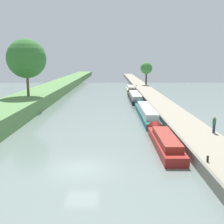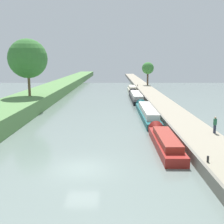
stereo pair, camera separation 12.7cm
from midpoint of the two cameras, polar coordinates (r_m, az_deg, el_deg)
The scene contains 11 objects.
ground_plane at distance 21.05m, azimuth -6.30°, elevation -11.57°, with size 160.00×160.00×0.00m, color slate.
stone_quay at distance 21.68m, azimuth 17.26°, elevation -10.01°, with size 0.25×260.00×0.93m.
narrowboat_red at distance 26.31m, azimuth 10.75°, elevation -5.80°, with size 1.85×10.81×1.86m.
narrowboat_teal at distance 39.88m, azimuth 7.10°, elevation 0.02°, with size 1.92×17.07×2.09m.
narrowboat_black at distance 57.57m, azimuth 4.81°, elevation 3.28°, with size 2.17×17.15×2.11m.
narrowboat_cream at distance 71.91m, azimuth 4.02°, elevation 4.77°, with size 1.93×11.18×2.04m.
tree_rightbank_midnear at distance 81.47m, azimuth 7.30°, elevation 8.98°, with size 3.45×3.45×6.59m.
tree_leftbank_upstream at distance 47.70m, azimuth -17.23°, elevation 10.54°, with size 6.40×6.40×9.36m.
person_walking at distance 28.85m, azimuth 20.51°, elevation -2.41°, with size 0.34×0.34×1.66m.
mooring_bollard_near at distance 20.75m, azimuth 19.25°, elevation -9.19°, with size 0.16×0.16×0.45m.
mooring_bollard_far at distance 77.08m, azimuth 5.20°, elevation 5.52°, with size 0.16×0.16×0.45m.
Camera 1 is at (2.26, -19.36, 7.94)m, focal length 44.05 mm.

